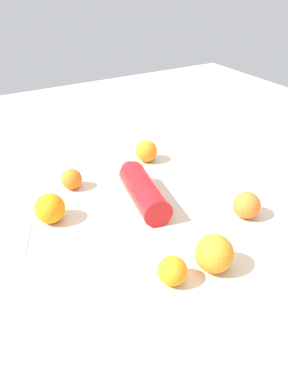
% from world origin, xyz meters
% --- Properties ---
extents(ground_plane, '(2.40, 2.40, 0.00)m').
position_xyz_m(ground_plane, '(0.00, 0.00, 0.00)').
color(ground_plane, beige).
extents(water_bottle, '(0.30, 0.13, 0.08)m').
position_xyz_m(water_bottle, '(0.06, -0.03, 0.04)').
color(water_bottle, red).
rests_on(water_bottle, ground_plane).
extents(orange_0, '(0.06, 0.06, 0.06)m').
position_xyz_m(orange_0, '(-0.24, 0.07, 0.03)').
color(orange_0, orange).
rests_on(orange_0, ground_plane).
extents(orange_1, '(0.07, 0.07, 0.07)m').
position_xyz_m(orange_1, '(0.26, -0.16, 0.04)').
color(orange_1, orange).
rests_on(orange_1, ground_plane).
extents(orange_2, '(0.07, 0.07, 0.07)m').
position_xyz_m(orange_2, '(-0.15, -0.22, 0.04)').
color(orange_2, orange).
rests_on(orange_2, ground_plane).
extents(orange_3, '(0.08, 0.08, 0.08)m').
position_xyz_m(orange_3, '(0.09, 0.22, 0.04)').
color(orange_3, orange).
rests_on(orange_3, ground_plane).
extents(orange_4, '(0.06, 0.06, 0.06)m').
position_xyz_m(orange_4, '(0.21, 0.12, 0.03)').
color(orange_4, orange).
rests_on(orange_4, ground_plane).
extents(orange_5, '(0.08, 0.08, 0.08)m').
position_xyz_m(orange_5, '(-0.25, -0.03, 0.04)').
color(orange_5, orange).
rests_on(orange_5, ground_plane).
extents(folded_napkin, '(0.16, 0.16, 0.01)m').
position_xyz_m(folded_napkin, '(0.07, 0.35, 0.00)').
color(folded_napkin, white).
rests_on(folded_napkin, ground_plane).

